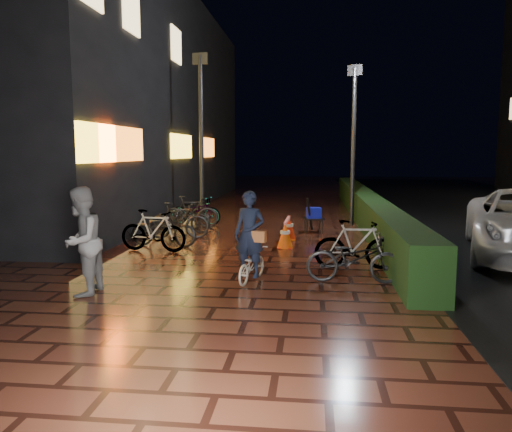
# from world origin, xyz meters

# --- Properties ---
(ground) EXTENTS (80.00, 80.00, 0.00)m
(ground) POSITION_xyz_m (0.00, 0.00, 0.00)
(ground) COLOR #381911
(ground) RESTS_ON ground
(hedge) EXTENTS (0.70, 20.00, 1.00)m
(hedge) POSITION_xyz_m (3.30, 8.00, 0.50)
(hedge) COLOR black
(hedge) RESTS_ON ground
(bystander_person) EXTENTS (0.70, 0.90, 1.83)m
(bystander_person) POSITION_xyz_m (-2.35, -1.77, 0.91)
(bystander_person) COLOR slate
(bystander_person) RESTS_ON ground
(storefront_block) EXTENTS (12.09, 22.00, 9.00)m
(storefront_block) POSITION_xyz_m (-9.50, 11.50, 4.50)
(storefront_block) COLOR black
(storefront_block) RESTS_ON ground
(lamp_post_hedge) EXTENTS (0.48, 0.27, 5.17)m
(lamp_post_hedge) POSITION_xyz_m (2.80, 7.11, 2.85)
(lamp_post_hedge) COLOR black
(lamp_post_hedge) RESTS_ON ground
(lamp_post_sf) EXTENTS (0.55, 0.17, 5.71)m
(lamp_post_sf) POSITION_xyz_m (-2.33, 7.41, 3.14)
(lamp_post_sf) COLOR black
(lamp_post_sf) RESTS_ON ground
(cyclist) EXTENTS (0.70, 1.25, 1.70)m
(cyclist) POSITION_xyz_m (0.36, -0.62, 0.63)
(cyclist) COLOR silver
(cyclist) RESTS_ON ground
(traffic_barrier) EXTENTS (0.44, 1.63, 0.66)m
(traffic_barrier) POSITION_xyz_m (0.84, 3.36, 0.33)
(traffic_barrier) COLOR #E0520B
(traffic_barrier) RESTS_ON ground
(cart_assembly) EXTENTS (0.64, 0.68, 1.07)m
(cart_assembly) POSITION_xyz_m (1.53, 5.29, 0.55)
(cart_assembly) COLOR black
(cart_assembly) RESTS_ON ground
(parked_bikes_storefront) EXTENTS (1.94, 5.30, 1.02)m
(parked_bikes_storefront) POSITION_xyz_m (-2.31, 4.23, 0.48)
(parked_bikes_storefront) COLOR black
(parked_bikes_storefront) RESTS_ON ground
(parked_bikes_hedge) EXTENTS (1.86, 1.71, 1.02)m
(parked_bikes_hedge) POSITION_xyz_m (2.32, 0.04, 0.48)
(parked_bikes_hedge) COLOR black
(parked_bikes_hedge) RESTS_ON ground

